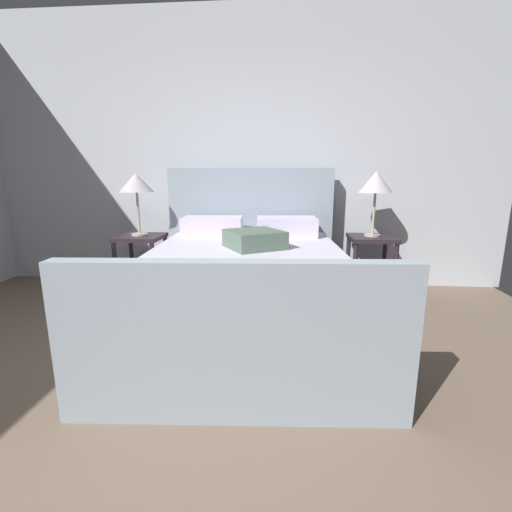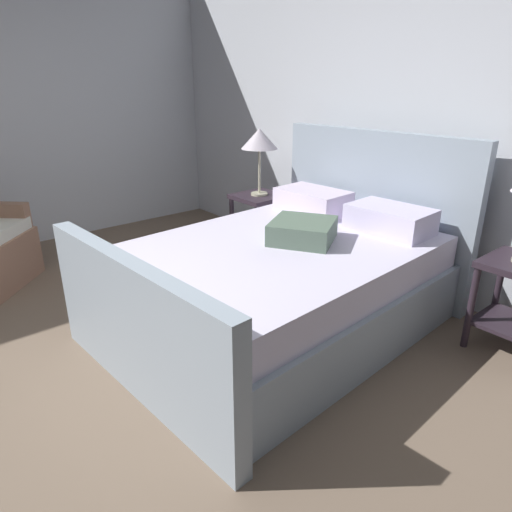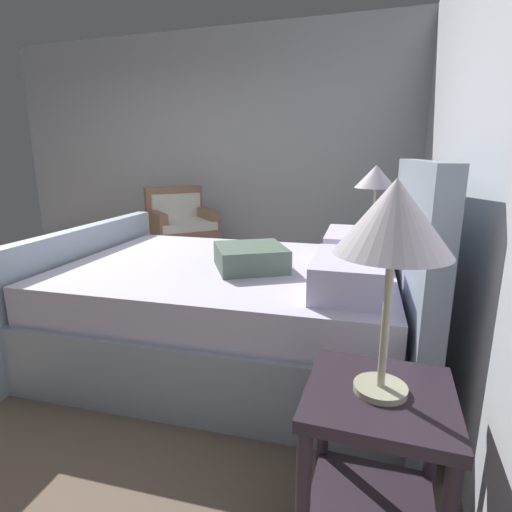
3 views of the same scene
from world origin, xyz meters
name	(u,v)px [view 2 (image 2 of 3)]	position (x,y,z in m)	size (l,w,h in m)	color
ground_plane	(34,412)	(0.00, 0.00, -0.01)	(5.53, 5.75, 0.02)	#756150
wall_back	(389,105)	(0.00, 2.93, 1.44)	(5.65, 0.12, 2.87)	silver
bed	(285,278)	(0.18, 1.65, 0.36)	(1.82, 2.36, 1.27)	#98A7B7
nightstand_left	(259,215)	(-0.98, 2.41, 0.40)	(0.44, 0.44, 0.60)	#2C212B
table_lamp_left	(259,140)	(-0.98, 2.41, 1.11)	(0.33, 0.33, 0.61)	#B7B293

